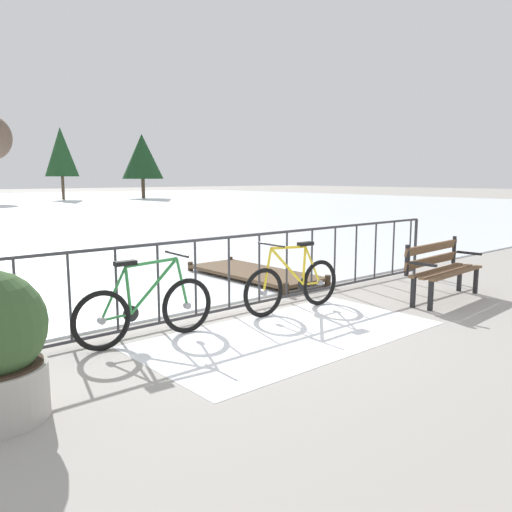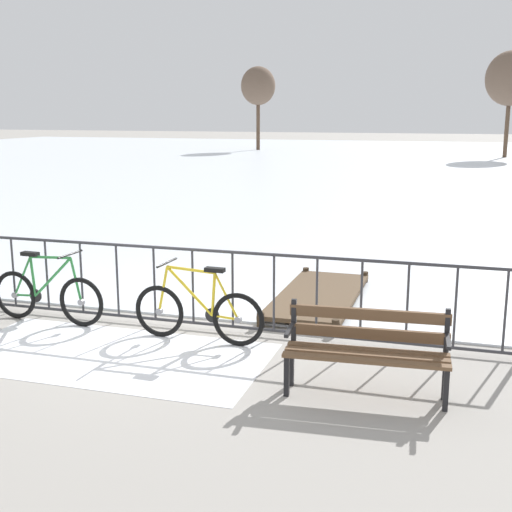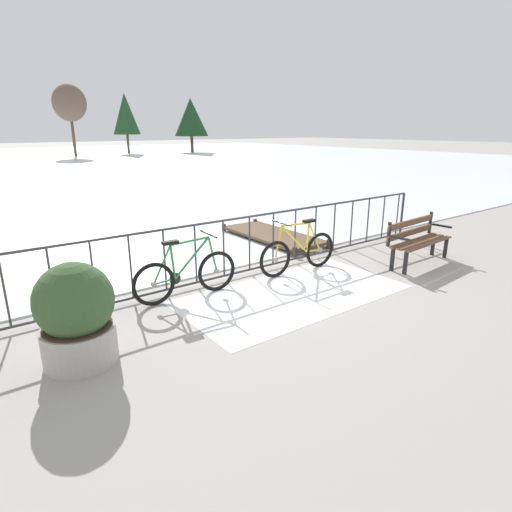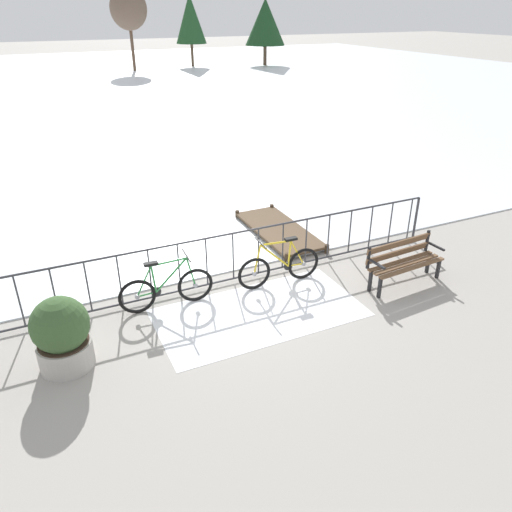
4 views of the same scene
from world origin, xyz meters
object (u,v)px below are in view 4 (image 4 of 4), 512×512
Objects in this scene: bicycle_second at (166,289)px; park_bench at (403,259)px; planter_with_shrub at (62,334)px; bicycle_near_railing at (279,267)px.

bicycle_second is 1.05× the size of park_bench.
park_bench is 1.40× the size of planter_with_shrub.
bicycle_near_railing is at bearing -3.18° from bicycle_second.
bicycle_near_railing is 1.00× the size of bicycle_second.
park_bench is 6.21m from planter_with_shrub.
planter_with_shrub is (-4.03, -0.81, 0.21)m from bicycle_near_railing.
planter_with_shrub is at bearing -152.89° from bicycle_second.
bicycle_second is at bearing 176.82° from bicycle_near_railing.
park_bench is at bearing -24.00° from bicycle_near_railing.
bicycle_second is 1.47× the size of planter_with_shrub.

